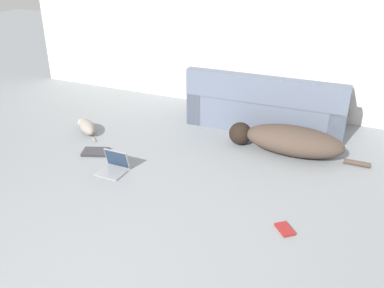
% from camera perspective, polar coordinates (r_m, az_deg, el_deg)
% --- Properties ---
extents(wall_back, '(7.36, 0.06, 2.43)m').
position_cam_1_polar(wall_back, '(6.24, 7.83, 15.29)').
color(wall_back, silver).
rests_on(wall_back, ground_plane).
extents(couch, '(2.08, 0.83, 0.79)m').
position_cam_1_polar(couch, '(5.88, 9.97, 4.87)').
color(couch, slate).
rests_on(couch, ground_plane).
extents(dog, '(1.69, 0.50, 0.34)m').
position_cam_1_polar(dog, '(5.24, 12.74, 0.51)').
color(dog, '#4C3D33').
rests_on(dog, ground_plane).
extents(cat, '(0.54, 0.42, 0.18)m').
position_cam_1_polar(cat, '(5.84, -13.89, 2.28)').
color(cat, gray).
rests_on(cat, ground_plane).
extents(laptop_open, '(0.30, 0.29, 0.23)m').
position_cam_1_polar(laptop_open, '(4.84, -10.31, -2.72)').
color(laptop_open, gray).
rests_on(laptop_open, ground_plane).
extents(laptop_closed, '(0.36, 0.30, 0.03)m').
position_cam_1_polar(laptop_closed, '(5.29, -12.76, -1.03)').
color(laptop_closed, '#2D2D33').
rests_on(laptop_closed, ground_plane).
extents(book_red, '(0.21, 0.22, 0.02)m').
position_cam_1_polar(book_red, '(3.99, 12.28, -11.04)').
color(book_red, maroon).
rests_on(book_red, ground_plane).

